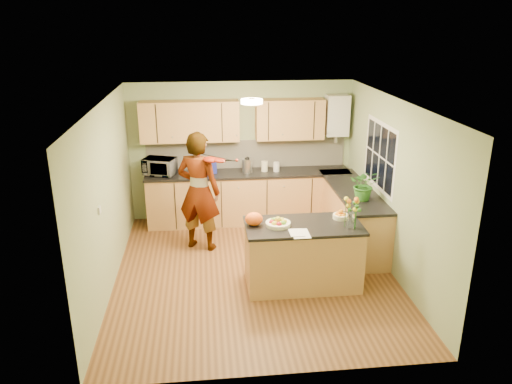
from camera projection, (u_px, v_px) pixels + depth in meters
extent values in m
plane|color=brown|center=(254.00, 272.00, 7.35)|extent=(4.50, 4.50, 0.00)
cube|color=silver|center=(254.00, 102.00, 6.52)|extent=(4.00, 4.50, 0.02)
cube|color=#91A676|center=(241.00, 151.00, 9.05)|extent=(4.00, 0.02, 2.50)
cube|color=#91A676|center=(278.00, 269.00, 4.83)|extent=(4.00, 0.02, 2.50)
cube|color=#91A676|center=(107.00, 197.00, 6.73)|extent=(0.02, 4.50, 2.50)
cube|color=#91A676|center=(393.00, 187.00, 7.14)|extent=(0.02, 4.50, 2.50)
cube|color=#B57B48|center=(248.00, 198.00, 9.04)|extent=(3.60, 0.60, 0.90)
cube|color=black|center=(248.00, 173.00, 8.88)|extent=(3.64, 0.62, 0.04)
cube|color=#B57B48|center=(352.00, 217.00, 8.17)|extent=(0.60, 2.20, 0.90)
cube|color=black|center=(353.00, 190.00, 8.02)|extent=(0.62, 2.24, 0.04)
cube|color=beige|center=(247.00, 154.00, 9.06)|extent=(3.60, 0.02, 0.52)
cube|color=#B57B48|center=(190.00, 121.00, 8.60)|extent=(1.70, 0.34, 0.70)
cube|color=#B57B48|center=(290.00, 119.00, 8.77)|extent=(1.20, 0.34, 0.70)
cube|color=silver|center=(337.00, 115.00, 8.85)|extent=(0.40, 0.30, 0.72)
cylinder|color=#B5B5B9|center=(336.00, 137.00, 8.99)|extent=(0.06, 0.06, 0.20)
cube|color=silver|center=(380.00, 156.00, 7.60)|extent=(0.01, 1.30, 1.05)
cube|color=black|center=(380.00, 156.00, 7.60)|extent=(0.01, 1.18, 0.92)
cube|color=silver|center=(100.00, 210.00, 6.16)|extent=(0.02, 0.09, 0.09)
cylinder|color=#FFEABF|center=(252.00, 101.00, 6.82)|extent=(0.30, 0.30, 0.06)
cylinder|color=silver|center=(252.00, 99.00, 6.81)|extent=(0.10, 0.10, 0.02)
cube|color=#B57B48|center=(303.00, 256.00, 6.89)|extent=(1.54, 0.77, 0.87)
cube|color=black|center=(304.00, 226.00, 6.74)|extent=(1.58, 0.81, 0.04)
cylinder|color=#F2EAC2|center=(278.00, 224.00, 6.68)|extent=(0.34, 0.34, 0.05)
cylinder|color=#F2EAC2|center=(341.00, 217.00, 6.91)|extent=(0.21, 0.21, 0.06)
cylinder|color=silver|center=(351.00, 220.00, 6.59)|extent=(0.11, 0.11, 0.22)
ellipsoid|color=#FF5D15|center=(254.00, 219.00, 6.68)|extent=(0.29, 0.27, 0.18)
cube|color=white|center=(301.00, 233.00, 6.44)|extent=(0.22, 0.30, 0.01)
imported|color=#E2B48A|center=(199.00, 191.00, 7.83)|extent=(0.83, 0.71, 1.92)
imported|color=silver|center=(160.00, 166.00, 8.69)|extent=(0.62, 0.52, 0.30)
cube|color=navy|center=(206.00, 166.00, 8.79)|extent=(0.37, 0.32, 0.25)
cylinder|color=#B5B5B9|center=(247.00, 166.00, 8.81)|extent=(0.18, 0.18, 0.25)
sphere|color=black|center=(247.00, 157.00, 8.76)|extent=(0.09, 0.09, 0.09)
cylinder|color=#F2EAC2|center=(265.00, 166.00, 8.90)|extent=(0.12, 0.12, 0.18)
cylinder|color=silver|center=(276.00, 167.00, 8.89)|extent=(0.13, 0.13, 0.17)
imported|color=#2D6B23|center=(365.00, 185.00, 7.46)|extent=(0.52, 0.48, 0.48)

